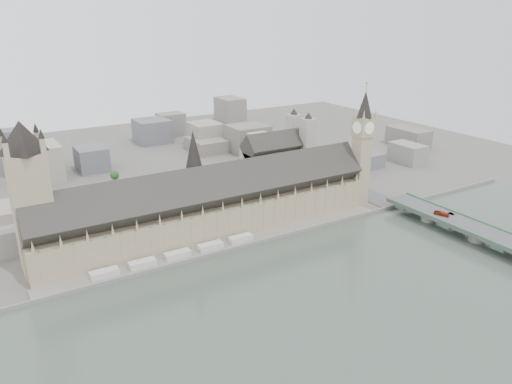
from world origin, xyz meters
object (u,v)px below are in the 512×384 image
westminster_bridge (469,231)px  car_silver (451,214)px  palace_of_westminster (211,206)px  elizabeth_tower (362,140)px  victoria_tower (30,191)px  red_bus_north (441,214)px  westminster_abbey (278,158)px

westminster_bridge → car_silver: 22.55m
palace_of_westminster → elizabeth_tower: elizabeth_tower is taller
car_silver → elizabeth_tower: bearing=98.4°
victoria_tower → westminster_bridge: 309.91m
palace_of_westminster → red_bus_north: bearing=-27.9°
palace_of_westminster → victoria_tower: bearing=177.0°
elizabeth_tower → victoria_tower: (-260.00, 18.00, -2.88)m
palace_of_westminster → westminster_abbey: bearing=34.2°
westminster_bridge → westminster_abbey: bearing=105.6°
car_silver → palace_of_westminster: bearing=139.5°
red_bus_north → car_silver: bearing=-32.7°
red_bus_north → elizabeth_tower: bearing=87.3°
elizabeth_tower → victoria_tower: 260.64m
palace_of_westminster → red_bus_north: size_ratio=23.01×
victoria_tower → westminster_abbey: bearing=16.5°
elizabeth_tower → red_bus_north: size_ratio=9.33×
palace_of_westminster → car_silver: bearing=-27.2°
car_silver → red_bus_north: bearing=152.7°
palace_of_westminster → elizabeth_tower: (138.00, -11.70, 35.38)m
elizabeth_tower → red_bus_north: bearing=-74.1°
westminster_abbey → car_silver: (56.57, -161.43, -14.10)m
elizabeth_tower → westminster_abbey: 96.91m
victoria_tower → car_silver: (289.50, -92.43, -44.23)m
palace_of_westminster → car_silver: palace_of_westminster is taller
elizabeth_tower → car_silver: 92.89m
car_silver → westminster_bridge: bearing=-117.9°
palace_of_westminster → car_silver: (167.50, -86.13, -11.73)m
palace_of_westminster → victoria_tower: (-122.00, 6.30, 32.50)m
red_bus_north → car_silver: red_bus_north is taller
palace_of_westminster → red_bus_north: 179.75m
victoria_tower → car_silver: victoria_tower is taller
elizabeth_tower → westminster_abbey: (-27.08, 87.00, -33.01)m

